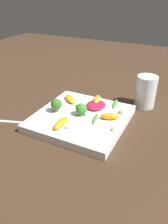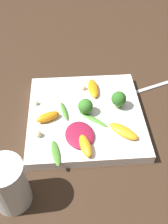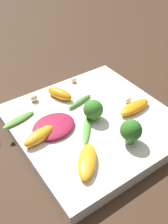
% 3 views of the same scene
% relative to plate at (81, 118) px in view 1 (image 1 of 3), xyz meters
% --- Properties ---
extents(ground_plane, '(2.40, 2.40, 0.00)m').
position_rel_plate_xyz_m(ground_plane, '(0.00, 0.00, -0.01)').
color(ground_plane, '#382619').
extents(plate, '(0.28, 0.28, 0.03)m').
position_rel_plate_xyz_m(plate, '(0.00, 0.00, 0.00)').
color(plate, white).
rests_on(plate, ground_plane).
extents(drinking_glass, '(0.07, 0.07, 0.12)m').
position_rel_plate_xyz_m(drinking_glass, '(-0.20, 0.16, 0.05)').
color(drinking_glass, white).
rests_on(drinking_glass, ground_plane).
extents(radicchio_leaf_0, '(0.09, 0.08, 0.01)m').
position_rel_plate_xyz_m(radicchio_leaf_0, '(-0.07, 0.02, 0.02)').
color(radicchio_leaf_0, maroon).
rests_on(radicchio_leaf_0, plate).
extents(orange_segment_0, '(0.07, 0.03, 0.02)m').
position_rel_plate_xyz_m(orange_segment_0, '(0.08, -0.03, 0.02)').
color(orange_segment_0, orange).
rests_on(orange_segment_0, plate).
extents(orange_segment_1, '(0.07, 0.07, 0.02)m').
position_rel_plate_xyz_m(orange_segment_1, '(-0.07, -0.08, 0.02)').
color(orange_segment_1, orange).
rests_on(orange_segment_1, plate).
extents(orange_segment_2, '(0.07, 0.04, 0.02)m').
position_rel_plate_xyz_m(orange_segment_2, '(-0.11, 0.01, 0.02)').
color(orange_segment_2, orange).
rests_on(orange_segment_2, plate).
extents(orange_segment_3, '(0.04, 0.06, 0.02)m').
position_rel_plate_xyz_m(orange_segment_3, '(-0.02, 0.09, 0.02)').
color(orange_segment_3, orange).
rests_on(orange_segment_3, plate).
extents(broccoli_floret_0, '(0.04, 0.04, 0.04)m').
position_rel_plate_xyz_m(broccoli_floret_0, '(0.00, -0.00, 0.03)').
color(broccoli_floret_0, '#84AD5B').
rests_on(broccoli_floret_0, plate).
extents(broccoli_floret_1, '(0.04, 0.04, 0.05)m').
position_rel_plate_xyz_m(broccoli_floret_1, '(0.02, -0.08, 0.04)').
color(broccoli_floret_1, '#7A9E51').
rests_on(broccoli_floret_1, plate).
extents(arugula_sprig_0, '(0.06, 0.07, 0.01)m').
position_rel_plate_xyz_m(arugula_sprig_0, '(-0.03, -0.02, 0.02)').
color(arugula_sprig_0, '#518E33').
rests_on(arugula_sprig_0, plate).
extents(arugula_sprig_1, '(0.07, 0.03, 0.01)m').
position_rel_plate_xyz_m(arugula_sprig_1, '(0.01, 0.05, 0.02)').
color(arugula_sprig_1, '#47842D').
rests_on(arugula_sprig_1, plate).
extents(arugula_sprig_2, '(0.07, 0.03, 0.01)m').
position_rel_plate_xyz_m(arugula_sprig_2, '(-0.12, 0.07, 0.02)').
color(arugula_sprig_2, '#47842D').
rests_on(arugula_sprig_2, plate).
extents(macadamia_nut_0, '(0.01, 0.01, 0.01)m').
position_rel_plate_xyz_m(macadamia_nut_0, '(0.04, 0.12, 0.02)').
color(macadamia_nut_0, beige).
rests_on(macadamia_nut_0, plate).
extents(macadamia_nut_1, '(0.02, 0.02, 0.02)m').
position_rel_plate_xyz_m(macadamia_nut_1, '(-0.07, 0.11, 0.02)').
color(macadamia_nut_1, beige).
rests_on(macadamia_nut_1, plate).
extents(macadamia_nut_2, '(0.01, 0.01, 0.01)m').
position_rel_plate_xyz_m(macadamia_nut_2, '(0.09, -0.00, 0.02)').
color(macadamia_nut_2, beige).
rests_on(macadamia_nut_2, plate).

